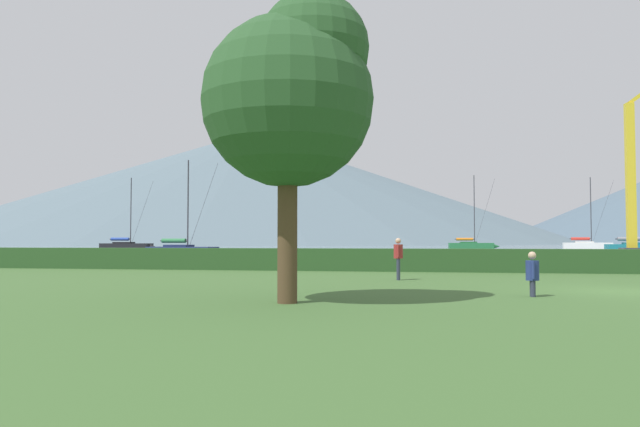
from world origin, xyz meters
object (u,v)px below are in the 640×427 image
sailboat_slip_4 (472,245)px  park_tree (293,91)px  person_standing_walker (398,255)px  sailboat_slip_3 (183,251)px  dock_crane (634,184)px  sailboat_slip_5 (588,245)px  person_seated_viewer (532,272)px  sailboat_slip_6 (127,246)px

sailboat_slip_4 → park_tree: (-9.36, -87.48, 4.63)m
person_standing_walker → park_tree: size_ratio=0.21×
sailboat_slip_3 → dock_crane: bearing=26.3°
sailboat_slip_5 → dock_crane: size_ratio=0.56×
sailboat_slip_3 → sailboat_slip_4: 58.14m
sailboat_slip_4 → person_seated_viewer: sailboat_slip_4 is taller
person_standing_walker → sailboat_slip_6: bearing=124.7°
person_seated_viewer → park_tree: size_ratio=0.16×
sailboat_slip_6 → person_seated_viewer: (45.14, -61.99, 0.01)m
sailboat_slip_5 → sailboat_slip_6: bearing=-151.9°
dock_crane → sailboat_slip_5: bearing=83.1°
sailboat_slip_4 → person_seated_viewer: (-3.22, -84.51, -0.01)m
sailboat_slip_6 → sailboat_slip_3: bearing=-55.4°
sailboat_slip_3 → sailboat_slip_6: sailboat_slip_6 is taller
person_seated_viewer → dock_crane: dock_crane is taller
sailboat_slip_4 → sailboat_slip_5: size_ratio=1.03×
sailboat_slip_5 → sailboat_slip_6: (-66.84, -25.67, -0.04)m
sailboat_slip_3 → sailboat_slip_5: size_ratio=0.74×
sailboat_slip_3 → person_seated_viewer: sailboat_slip_3 is taller
sailboat_slip_4 → park_tree: bearing=-99.8°
park_tree → sailboat_slip_4: bearing=83.9°
sailboat_slip_3 → park_tree: (18.44, -36.42, 4.73)m
sailboat_slip_6 → dock_crane: 63.99m
person_seated_viewer → sailboat_slip_4: bearing=90.9°
sailboat_slip_3 → park_tree: 41.10m
sailboat_slip_4 → person_standing_walker: bearing=-99.1°
sailboat_slip_3 → sailboat_slip_4: (27.80, 51.06, 0.10)m
sailboat_slip_5 → person_seated_viewer: bearing=-96.9°
sailboat_slip_5 → dock_crane: dock_crane is taller
sailboat_slip_3 → sailboat_slip_4: sailboat_slip_4 is taller
sailboat_slip_5 → sailboat_slip_6: 71.60m
sailboat_slip_6 → park_tree: size_ratio=1.33×
person_standing_walker → dock_crane: bearing=61.2°
sailboat_slip_3 → person_standing_walker: bearing=-45.2°
park_tree → sailboat_slip_5: bearing=72.9°
park_tree → person_seated_viewer: bearing=25.8°
person_seated_viewer → person_standing_walker: 7.63m
sailboat_slip_4 → park_tree: 88.10m
person_standing_walker → park_tree: bearing=-104.2°
sailboat_slip_3 → sailboat_slip_5: bearing=57.1°
person_seated_viewer → dock_crane: 50.83m
sailboat_slip_4 → dock_crane: 39.94m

